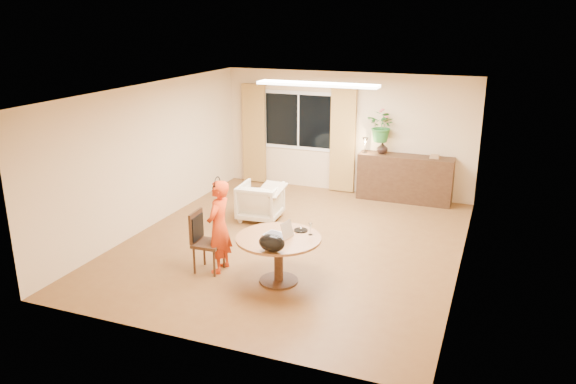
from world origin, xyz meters
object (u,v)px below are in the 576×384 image
object	(u,v)px
dining_chair	(208,242)
child	(219,227)
dining_table	(279,247)
armchair	(260,201)
sideboard	(405,178)

from	to	relation	value
dining_chair	child	world-z (taller)	child
child	dining_table	bearing A→B (deg)	86.20
dining_table	dining_chair	xyz separation A→B (m)	(-1.13, -0.04, -0.08)
dining_chair	child	xyz separation A→B (m)	(0.15, 0.07, 0.25)
dining_chair	armchair	world-z (taller)	dining_chair
dining_table	sideboard	xyz separation A→B (m)	(1.03, 4.44, -0.07)
child	sideboard	xyz separation A→B (m)	(2.00, 4.40, -0.23)
dining_chair	armchair	xyz separation A→B (m)	(-0.19, 2.36, -0.11)
dining_table	armchair	world-z (taller)	armchair
child	sideboard	distance (m)	4.84
child	armchair	bearing A→B (deg)	-173.30
child	sideboard	world-z (taller)	child
dining_chair	sideboard	xyz separation A→B (m)	(2.15, 4.48, 0.02)
dining_table	armchair	xyz separation A→B (m)	(-1.32, 2.32, -0.20)
dining_table	dining_chair	world-z (taller)	dining_chair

